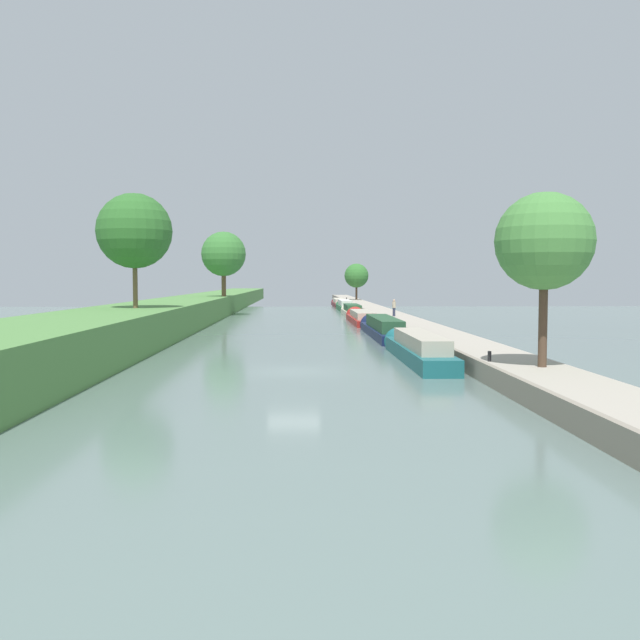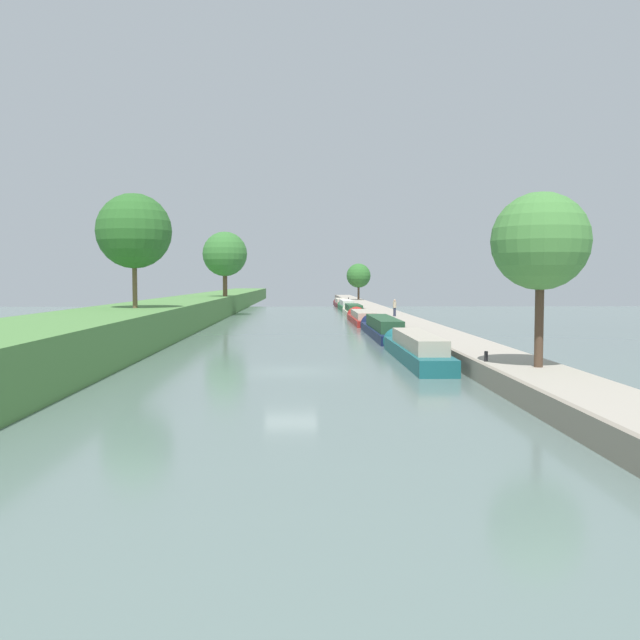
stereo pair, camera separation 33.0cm
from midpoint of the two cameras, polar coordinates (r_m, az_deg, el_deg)
name	(u,v)px [view 1 (the left image)]	position (r m, az deg, el deg)	size (l,w,h in m)	color
ground_plane	(294,371)	(32.94, -2.47, -4.27)	(160.00, 160.00, 0.00)	slate
left_grassy_bank	(42,348)	(35.02, -22.24, -2.12)	(7.19, 260.00, 2.35)	#518442
right_towpath	(499,362)	(34.20, 14.32, -3.40)	(3.25, 260.00, 0.81)	#A89E8E
stone_quay	(463,362)	(33.76, 11.46, -3.41)	(0.25, 260.00, 0.86)	gray
narrowboat_teal	(416,348)	(37.73, 7.74, -2.35)	(1.84, 14.24, 2.02)	#195B60
narrowboat_navy	(382,328)	(53.76, 4.96, -0.66)	(2.01, 16.87, 2.15)	#141E42
narrowboat_red	(361,318)	(70.53, 3.27, 0.20)	(2.19, 15.49, 2.08)	maroon
narrowboat_cream	(351,311)	(85.15, 2.51, 0.78)	(2.03, 12.22, 2.04)	beige
narrowboat_green	(344,306)	(99.74, 1.93, 1.19)	(1.89, 14.61, 2.02)	#1E6033
narrowboat_maroon	(338,303)	(114.38, 1.44, 1.42)	(1.82, 14.61, 1.86)	maroon
tree_rightbank_near	(544,242)	(29.32, 17.77, 6.19)	(3.96, 3.96, 7.09)	#4C3828
tree_rightbank_midnear	(356,276)	(122.63, 2.96, 3.68)	(4.28, 4.28, 6.44)	#4C3828
tree_leftbank_downstream	(224,254)	(84.12, -8.10, 5.42)	(5.37, 5.37, 7.81)	brown
tree_leftbank_upstream	(134,231)	(50.78, -15.29, 7.12)	(5.31, 5.31, 8.12)	brown
person_walking	(394,307)	(67.48, 6.01, 1.05)	(0.34, 0.34, 1.66)	#282D42
mooring_bollard_near	(489,356)	(30.83, 13.55, -2.94)	(0.16, 0.16, 0.45)	black
mooring_bollard_far	(347,299)	(121.22, 2.13, 1.77)	(0.16, 0.16, 0.45)	black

